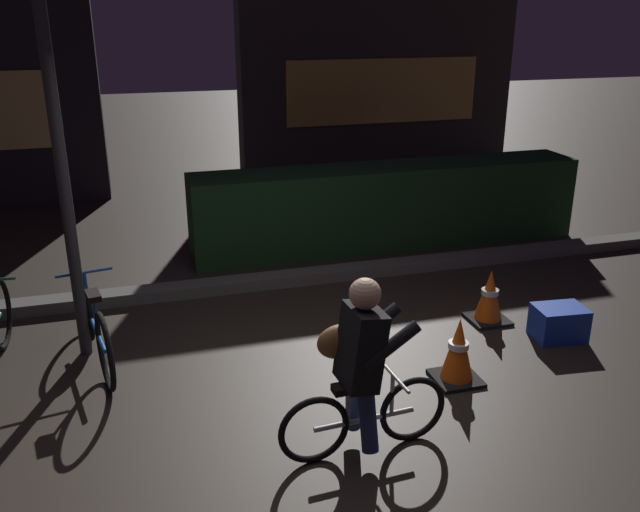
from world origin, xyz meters
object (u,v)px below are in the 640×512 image
Objects in this scene: parked_bike_center_left at (95,326)px; blue_crate at (559,323)px; traffic_cone_far at (490,297)px; street_post at (64,189)px; cyclist at (361,367)px; traffic_cone_near at (458,351)px.

blue_crate is (3.94, -0.72, -0.18)m from parked_bike_center_left.
blue_crate is (0.42, -0.49, -0.10)m from traffic_cone_far.
parked_bike_center_left is 3.00× the size of traffic_cone_far.
cyclist is (1.80, -1.92, -0.82)m from street_post.
street_post is 6.58× the size of blue_crate.
traffic_cone_far is 2.40m from cyclist.
cyclist is at bearing -146.20° from parked_bike_center_left.
street_post is 5.64× the size of traffic_cone_far.
street_post is 2.33× the size of cyclist.
cyclist reaches higher than blue_crate.
parked_bike_center_left is 1.24× the size of cyclist.
street_post reaches higher than traffic_cone_far.
cyclist is (-1.04, -0.62, 0.37)m from traffic_cone_near.
cyclist reaches higher than parked_bike_center_left.
street_post is at bearing 155.38° from traffic_cone_near.
parked_bike_center_left reaches higher than traffic_cone_far.
street_post is 1.14m from parked_bike_center_left.
traffic_cone_near is 1.05× the size of traffic_cone_far.
cyclist is (1.69, -1.74, 0.30)m from parked_bike_center_left.
traffic_cone_far is at bearing -6.45° from street_post.
blue_crate is at bearing 18.35° from traffic_cone_near.
parked_bike_center_left is at bearing 130.83° from cyclist.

